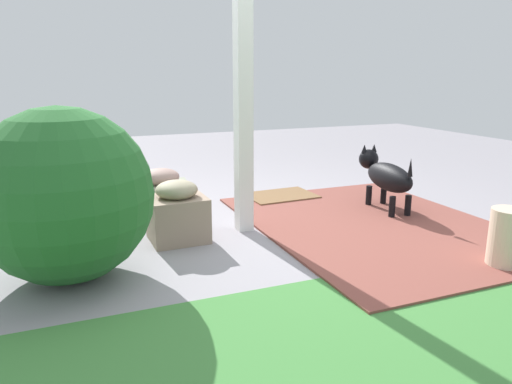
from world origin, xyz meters
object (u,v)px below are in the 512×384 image
at_px(ceramic_urn, 508,239).
at_px(doormat, 281,196).
at_px(dog, 386,175).
at_px(stone_planter_near, 178,213).
at_px(stone_planter_nearest, 161,194).
at_px(porch_pillar, 243,88).
at_px(terracotta_pot_tall, 66,189).
at_px(round_shrub, 64,196).

distance_m(ceramic_urn, doormat, 2.17).
bearing_deg(dog, stone_planter_near, 2.62).
height_order(stone_planter_nearest, doormat, stone_planter_nearest).
height_order(ceramic_urn, doormat, ceramic_urn).
height_order(porch_pillar, stone_planter_near, porch_pillar).
height_order(dog, doormat, dog).
bearing_deg(stone_planter_nearest, ceramic_urn, 131.94).
distance_m(stone_planter_nearest, terracotta_pot_tall, 0.81).
xyz_separation_m(round_shrub, ceramic_urn, (-2.52, 0.85, -0.32)).
xyz_separation_m(porch_pillar, ceramic_urn, (-1.25, 1.31, -0.89)).
relative_size(porch_pillar, terracotta_pot_tall, 3.47).
bearing_deg(stone_planter_nearest, stone_planter_near, 88.13).
height_order(porch_pillar, doormat, porch_pillar).
relative_size(stone_planter_near, ceramic_urn, 1.18).
relative_size(stone_planter_near, dog, 0.56).
relative_size(stone_planter_nearest, dog, 0.62).
bearing_deg(round_shrub, stone_planter_nearest, -124.66).
height_order(round_shrub, ceramic_urn, round_shrub).
bearing_deg(ceramic_urn, stone_planter_near, -35.45).
bearing_deg(ceramic_urn, porch_pillar, -46.46).
relative_size(porch_pillar, stone_planter_nearest, 4.37).
xyz_separation_m(stone_planter_near, round_shrub, (0.74, 0.42, 0.30)).
xyz_separation_m(stone_planter_nearest, round_shrub, (0.77, 1.11, 0.33)).
relative_size(stone_planter_nearest, stone_planter_near, 1.11).
relative_size(round_shrub, terracotta_pot_tall, 1.64).
height_order(round_shrub, terracotta_pot_tall, round_shrub).
distance_m(porch_pillar, dog, 1.54).
bearing_deg(stone_planter_nearest, round_shrub, 55.34).
bearing_deg(round_shrub, terracotta_pot_tall, -90.90).
bearing_deg(doormat, ceramic_urn, 105.44).
distance_m(terracotta_pot_tall, ceramic_urn, 3.38).
bearing_deg(ceramic_urn, dog, -93.81).
xyz_separation_m(porch_pillar, stone_planter_nearest, (0.51, -0.64, -0.90)).
xyz_separation_m(stone_planter_nearest, stone_planter_near, (0.02, 0.69, 0.03)).
xyz_separation_m(stone_planter_nearest, terracotta_pot_tall, (0.74, -0.32, 0.04)).
xyz_separation_m(porch_pillar, round_shrub, (1.27, 0.47, -0.57)).
bearing_deg(porch_pillar, doormat, -131.19).
distance_m(round_shrub, ceramic_urn, 2.68).
height_order(terracotta_pot_tall, ceramic_urn, terracotta_pot_tall).
xyz_separation_m(round_shrub, doormat, (-1.95, -1.24, -0.49)).
xyz_separation_m(round_shrub, terracotta_pot_tall, (-0.02, -1.42, -0.29)).
height_order(porch_pillar, dog, porch_pillar).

